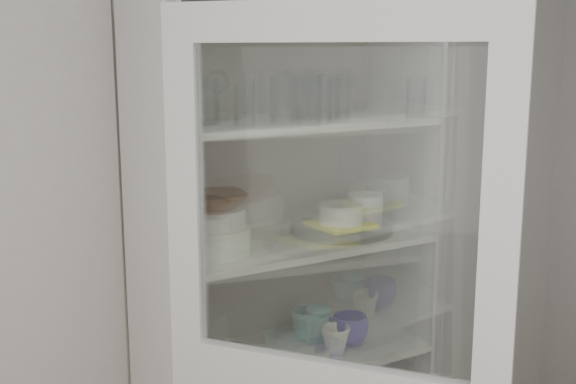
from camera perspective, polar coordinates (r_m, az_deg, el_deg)
wall_back at (r=2.52m, az=-6.54°, el=-2.27°), size 3.60×0.02×2.60m
pantry_cabinet at (r=2.58m, az=-0.72°, el=-10.28°), size 1.00×0.45×2.10m
tumbler_0 at (r=2.05m, az=-8.07°, el=6.79°), size 0.08×0.08×0.14m
tumbler_1 at (r=2.18m, az=-0.49°, el=7.24°), size 0.09×0.09×0.14m
tumbler_2 at (r=2.15m, az=-3.46°, el=6.89°), size 0.08×0.08×0.12m
tumbler_3 at (r=2.27m, az=3.21°, el=7.42°), size 0.09×0.09×0.15m
tumbler_4 at (r=2.20m, az=1.58°, el=7.32°), size 0.08×0.08×0.15m
tumbler_5 at (r=2.28m, az=4.06°, el=7.35°), size 0.09×0.09×0.14m
tumbler_6 at (r=2.47m, az=10.10°, el=7.38°), size 0.07×0.07×0.13m
tumbler_7 at (r=2.16m, az=-9.31°, el=6.95°), size 0.07×0.07×0.14m
tumbler_8 at (r=2.20m, az=-6.42°, el=7.13°), size 0.08×0.08×0.14m
tumbler_9 at (r=2.34m, az=0.78°, el=7.58°), size 0.08×0.08×0.15m
tumbler_10 at (r=2.40m, az=1.23°, el=7.67°), size 0.10×0.10×0.15m
tumbler_11 at (r=2.43m, az=3.14°, el=7.60°), size 0.07×0.07×0.14m
goblet_0 at (r=2.34m, az=-5.59°, el=7.82°), size 0.08×0.08×0.17m
goblet_1 at (r=2.44m, az=-0.12°, el=7.96°), size 0.08×0.08×0.17m
goblet_2 at (r=2.51m, az=1.63°, el=8.12°), size 0.08×0.08×0.18m
goblet_3 at (r=2.61m, az=4.64°, el=8.07°), size 0.07×0.07×0.16m
plate_stack_front at (r=2.25m, az=-5.80°, el=-3.81°), size 0.22×0.22×0.08m
plate_stack_back at (r=2.43m, az=-5.57°, el=-2.53°), size 0.19×0.19×0.10m
cream_bowl at (r=2.23m, az=-5.84°, el=-2.03°), size 0.24×0.24×0.06m
terracotta_bowl at (r=2.22m, az=-5.86°, el=-0.66°), size 0.24×0.24×0.05m
glass_platter at (r=2.51m, az=4.21°, el=-2.94°), size 0.45×0.45×0.02m
yellow_trivet at (r=2.51m, az=4.21°, el=-2.57°), size 0.19×0.19×0.01m
white_ramekin at (r=2.50m, az=4.23°, el=-1.68°), size 0.16×0.16×0.07m
grey_bowl_stack at (r=2.58m, az=6.07°, el=-1.48°), size 0.13×0.13×0.12m
mug_blue at (r=2.60m, az=4.91°, el=-10.75°), size 0.16×0.16×0.10m
mug_teal at (r=2.63m, az=1.51°, el=-10.38°), size 0.15×0.15×0.11m
mug_white at (r=2.53m, az=3.78°, el=-11.57°), size 0.13×0.13×0.09m
teal_jar at (r=2.63m, az=2.43°, el=-10.40°), size 0.09×0.09×0.11m
measuring_cups at (r=2.42m, az=-2.68°, el=-13.36°), size 0.09×0.09×0.04m
white_canister at (r=2.38m, az=-8.90°, el=-12.73°), size 0.14×0.14×0.13m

